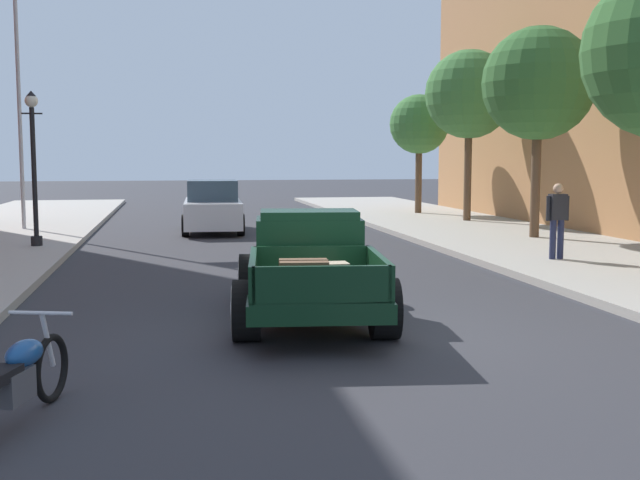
% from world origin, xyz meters
% --- Properties ---
extents(ground_plane, '(140.00, 140.00, 0.00)m').
position_xyz_m(ground_plane, '(0.00, 0.00, 0.00)').
color(ground_plane, '#333338').
extents(hotrod_truck_dark_green, '(2.55, 5.07, 1.58)m').
position_xyz_m(hotrod_truck_dark_green, '(-0.06, 1.22, 0.75)').
color(hotrod_truck_dark_green, black).
rests_on(hotrod_truck_dark_green, ground).
extents(motorcycle_parked, '(0.81, 2.05, 0.93)m').
position_xyz_m(motorcycle_parked, '(-3.45, -3.12, 0.44)').
color(motorcycle_parked, black).
rests_on(motorcycle_parked, ground).
extents(car_background_white, '(2.00, 4.37, 1.65)m').
position_xyz_m(car_background_white, '(-0.81, 14.65, 0.77)').
color(car_background_white, silver).
rests_on(car_background_white, ground).
extents(pedestrian_sidewalk_right, '(0.53, 0.22, 1.65)m').
position_xyz_m(pedestrian_sidewalk_right, '(6.17, 5.51, 1.09)').
color(pedestrian_sidewalk_right, '#232847').
rests_on(pedestrian_sidewalk_right, sidewalk_right).
extents(street_lamp_far, '(0.50, 0.32, 3.85)m').
position_xyz_m(street_lamp_far, '(-5.43, 10.33, 2.39)').
color(street_lamp_far, black).
rests_on(street_lamp_far, sidewalk_left).
extents(flagpole, '(1.74, 0.16, 9.16)m').
position_xyz_m(flagpole, '(-6.38, 15.33, 5.77)').
color(flagpole, '#B2B2B7').
rests_on(flagpole, sidewalk_left).
extents(street_tree_second, '(3.09, 3.09, 5.76)m').
position_xyz_m(street_tree_second, '(7.83, 9.99, 4.35)').
color(street_tree_second, brown).
rests_on(street_tree_second, sidewalk_right).
extents(street_tree_third, '(3.06, 3.06, 5.91)m').
position_xyz_m(street_tree_third, '(8.12, 15.79, 4.51)').
color(street_tree_third, brown).
rests_on(street_tree_third, sidewalk_right).
extents(street_tree_farthest, '(2.34, 2.34, 4.68)m').
position_xyz_m(street_tree_farthest, '(7.58, 19.68, 3.63)').
color(street_tree_farthest, brown).
rests_on(street_tree_farthest, sidewalk_right).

